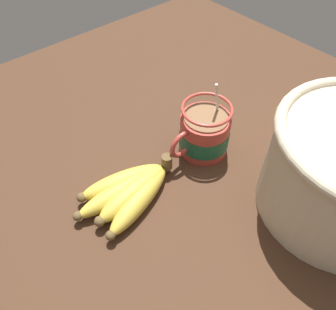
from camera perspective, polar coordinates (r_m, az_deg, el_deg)
table at (r=66.38cm, az=2.55°, el=-0.67°), size 109.74×109.74×2.92cm
coffee_mug at (r=63.38cm, az=6.27°, el=3.79°), size 13.56×9.70×15.00cm
banana_bunch at (r=57.65cm, az=-6.75°, el=-6.29°), size 19.96×12.77×4.35cm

